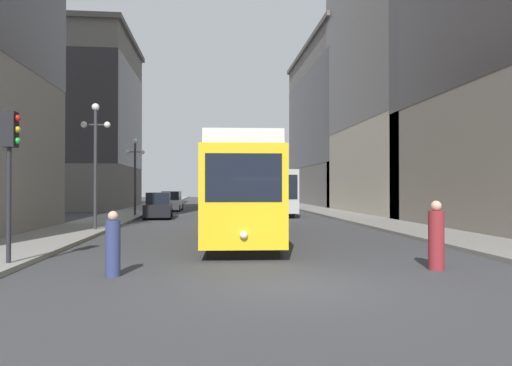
{
  "coord_description": "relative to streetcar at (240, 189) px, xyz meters",
  "views": [
    {
      "loc": [
        -1.71,
        -9.88,
        2.14
      ],
      "look_at": [
        -0.12,
        6.22,
        2.32
      ],
      "focal_mm": 32.26,
      "sensor_mm": 36.0,
      "label": 1
    }
  ],
  "objects": [
    {
      "name": "parked_car_left_near",
      "position": [
        -4.96,
        23.03,
        -1.26
      ],
      "size": [
        1.99,
        4.89,
        1.82
      ],
      "rotation": [
        0.0,
        0.0,
        -0.03
      ],
      "color": "black",
      "rests_on": "ground"
    },
    {
      "name": "building_left_corner",
      "position": [
        -14.68,
        28.56,
        7.05
      ],
      "size": [
        10.81,
        14.89,
        17.82
      ],
      "color": "slate",
      "rests_on": "ground"
    },
    {
      "name": "lamp_post_left_near",
      "position": [
        -6.86,
        2.26,
        2.0
      ],
      "size": [
        1.41,
        0.36,
        6.09
      ],
      "color": "#333338",
      "rests_on": "sidewalk_left"
    },
    {
      "name": "traffic_light_near_left",
      "position": [
        -6.65,
        -7.77,
        1.15
      ],
      "size": [
        0.47,
        0.36,
        4.03
      ],
      "color": "#232328",
      "rests_on": "sidewalk_left"
    },
    {
      "name": "sidewalk_left",
      "position": [
        -7.92,
        29.29,
        -2.03
      ],
      "size": [
        3.31,
        120.0,
        0.15
      ],
      "primitive_type": "cube",
      "color": "gray",
      "rests_on": "ground"
    },
    {
      "name": "pedestrian_crossing_far",
      "position": [
        4.57,
        -9.08,
        -1.26
      ],
      "size": [
        0.41,
        0.41,
        1.81
      ],
      "rotation": [
        0.0,
        0.0,
        4.67
      ],
      "color": "maroon",
      "rests_on": "ground"
    },
    {
      "name": "transit_bus",
      "position": [
        3.31,
        17.11,
        -0.15
      ],
      "size": [
        3.01,
        12.81,
        3.45
      ],
      "rotation": [
        0.0,
        0.0,
        0.03
      ],
      "color": "black",
      "rests_on": "ground"
    },
    {
      "name": "lamp_post_left_far",
      "position": [
        -6.86,
        13.94,
        1.73
      ],
      "size": [
        1.41,
        0.36,
        5.62
      ],
      "color": "#333338",
      "rests_on": "sidewalk_left"
    },
    {
      "name": "sidewalk_right",
      "position": [
        8.72,
        29.29,
        -2.03
      ],
      "size": [
        3.31,
        120.0,
        0.15
      ],
      "primitive_type": "cube",
      "color": "gray",
      "rests_on": "ground"
    },
    {
      "name": "building_right_far",
      "position": [
        16.26,
        35.46,
        8.01
      ],
      "size": [
        12.36,
        23.87,
        19.66
      ],
      "color": "slate",
      "rests_on": "ground"
    },
    {
      "name": "pedestrian_crossing_near",
      "position": [
        -3.67,
        -9.18,
        -1.36
      ],
      "size": [
        0.36,
        0.36,
        1.59
      ],
      "rotation": [
        0.0,
        0.0,
        5.94
      ],
      "color": "navy",
      "rests_on": "ground"
    },
    {
      "name": "parked_car_left_mid",
      "position": [
        -4.97,
        12.21,
        -1.26
      ],
      "size": [
        2.07,
        4.38,
        1.82
      ],
      "rotation": [
        0.0,
        0.0,
        0.05
      ],
      "color": "black",
      "rests_on": "ground"
    },
    {
      "name": "ground_plane",
      "position": [
        0.4,
        -10.71,
        -2.1
      ],
      "size": [
        200.0,
        200.0,
        0.0
      ],
      "primitive_type": "plane",
      "color": "#38383A"
    },
    {
      "name": "streetcar",
      "position": [
        0.0,
        0.0,
        0.0
      ],
      "size": [
        3.33,
        15.12,
        3.89
      ],
      "rotation": [
        0.0,
        0.0,
        -0.05
      ],
      "color": "black",
      "rests_on": "ground"
    },
    {
      "name": "building_right_midblock",
      "position": [
        15.95,
        15.97,
        13.22
      ],
      "size": [
        11.75,
        18.56,
        29.71
      ],
      "color": "#B2A893",
      "rests_on": "ground"
    }
  ]
}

